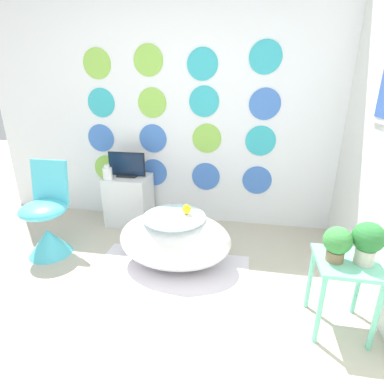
# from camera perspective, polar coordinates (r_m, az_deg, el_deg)

# --- Properties ---
(ground_plane) EXTENTS (12.00, 12.00, 0.00)m
(ground_plane) POSITION_cam_1_polar(r_m,az_deg,el_deg) (2.06, -16.47, -28.71)
(ground_plane) COLOR #BCB29E
(wall_back_dotted) EXTENTS (4.32, 0.05, 2.60)m
(wall_back_dotted) POSITION_cam_1_polar(r_m,az_deg,el_deg) (3.29, -2.55, 16.22)
(wall_back_dotted) COLOR white
(wall_back_dotted) RESTS_ON ground_plane
(rug) EXTENTS (1.33, 0.80, 0.01)m
(rug) POSITION_cam_1_polar(r_m,az_deg,el_deg) (2.62, -4.50, -15.39)
(rug) COLOR silver
(rug) RESTS_ON ground_plane
(bathtub) EXTENTS (0.98, 0.65, 0.48)m
(bathtub) POSITION_cam_1_polar(r_m,az_deg,el_deg) (2.63, -3.31, -9.03)
(bathtub) COLOR white
(bathtub) RESTS_ON ground_plane
(rubber_duck) EXTENTS (0.07, 0.08, 0.09)m
(rubber_duck) POSITION_cam_1_polar(r_m,az_deg,el_deg) (2.53, -1.03, -3.23)
(rubber_duck) COLOR yellow
(rubber_duck) RESTS_ON bathtub
(chair) EXTENTS (0.41, 0.41, 0.87)m
(chair) POSITION_cam_1_polar(r_m,az_deg,el_deg) (3.07, -25.88, -5.82)
(chair) COLOR #4CC6DB
(chair) RESTS_ON ground_plane
(tv_cabinet) EXTENTS (0.47, 0.39, 0.55)m
(tv_cabinet) POSITION_cam_1_polar(r_m,az_deg,el_deg) (3.45, -11.84, -1.44)
(tv_cabinet) COLOR silver
(tv_cabinet) RESTS_ON ground_plane
(tv) EXTENTS (0.41, 0.12, 0.27)m
(tv) POSITION_cam_1_polar(r_m,az_deg,el_deg) (3.33, -12.32, 4.87)
(tv) COLOR black
(tv) RESTS_ON tv_cabinet
(vase) EXTENTS (0.10, 0.10, 0.16)m
(vase) POSITION_cam_1_polar(r_m,az_deg,el_deg) (3.30, -15.80, 3.50)
(vase) COLOR white
(vase) RESTS_ON tv_cabinet
(side_table) EXTENTS (0.36, 0.37, 0.51)m
(side_table) POSITION_cam_1_polar(r_m,az_deg,el_deg) (2.15, 27.04, -14.01)
(side_table) COLOR #72D8B7
(side_table) RESTS_ON ground_plane
(potted_plant_left) EXTENTS (0.17, 0.17, 0.22)m
(potted_plant_left) POSITION_cam_1_polar(r_m,az_deg,el_deg) (2.00, 25.93, -8.64)
(potted_plant_left) COLOR #8C6B4C
(potted_plant_left) RESTS_ON side_table
(potted_plant_right) EXTENTS (0.18, 0.18, 0.27)m
(potted_plant_right) POSITION_cam_1_polar(r_m,az_deg,el_deg) (2.04, 30.50, -7.96)
(potted_plant_right) COLOR beige
(potted_plant_right) RESTS_ON side_table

